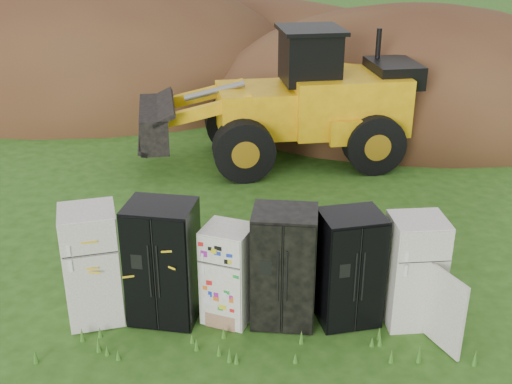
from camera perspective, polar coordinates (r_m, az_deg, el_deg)
ground at (r=10.30m, az=0.29°, el=-11.09°), size 120.00×120.00×0.00m
fridge_leftmost at (r=10.14m, az=-14.36°, el=-6.31°), size 1.01×0.99×1.86m
fridge_black_side at (r=9.92m, az=-8.26°, el=-6.21°), size 1.12×0.94×1.94m
fridge_sticker at (r=9.89m, az=-2.49°, el=-7.28°), size 0.88×0.85×1.58m
fridge_dark_mid at (r=9.78m, az=2.50°, el=-6.68°), size 1.02×0.86×1.87m
fridge_black_right at (r=9.91m, az=8.28°, el=-6.70°), size 1.06×0.95×1.81m
fridge_open_door at (r=10.06m, az=13.86°, el=-6.84°), size 0.87×0.82×1.76m
wheel_loader at (r=15.84m, az=1.72°, el=8.39°), size 7.24×3.91×3.32m
dirt_mound_right at (r=21.04m, az=13.71°, el=6.97°), size 13.20×9.68×6.58m
dirt_mound_left at (r=24.25m, az=-14.68°, el=9.10°), size 15.61×11.70×8.24m
dirt_mound_back at (r=26.83m, az=-1.00°, el=11.25°), size 15.36×10.24×5.23m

